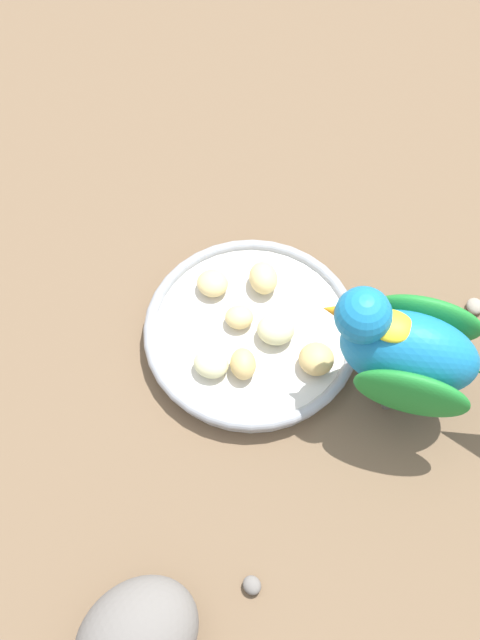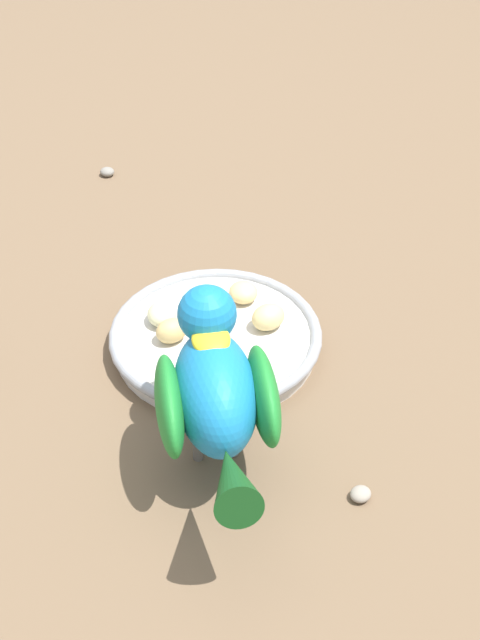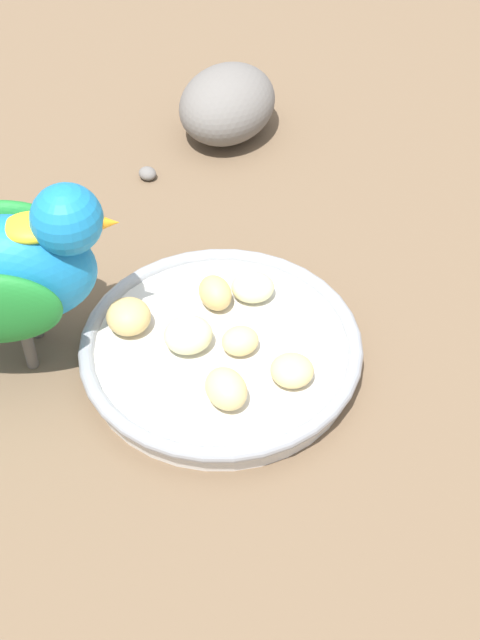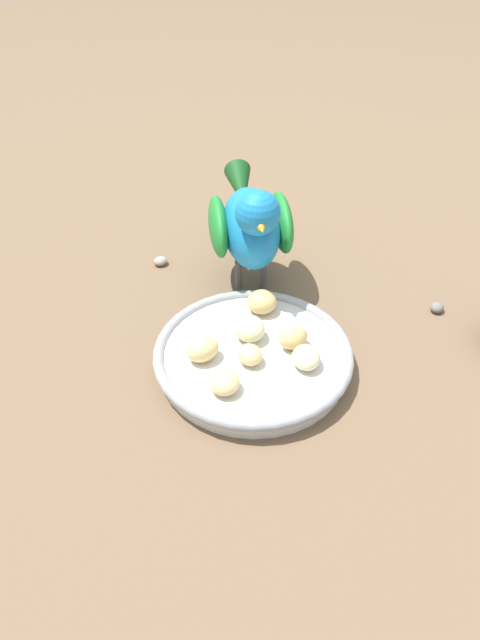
% 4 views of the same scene
% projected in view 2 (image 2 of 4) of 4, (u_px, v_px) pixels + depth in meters
% --- Properties ---
extents(ground_plane, '(4.00, 4.00, 0.00)m').
position_uv_depth(ground_plane, '(178.00, 347.00, 0.84)').
color(ground_plane, brown).
extents(feeding_bowl, '(0.20, 0.20, 0.02)m').
position_uv_depth(feeding_bowl, '(216.00, 338.00, 0.83)').
color(feeding_bowl, beige).
rests_on(feeding_bowl, ground_plane).
extents(apple_piece_0, '(0.04, 0.04, 0.02)m').
position_uv_depth(apple_piece_0, '(219.00, 340.00, 0.81)').
color(apple_piece_0, beige).
rests_on(apple_piece_0, feeding_bowl).
extents(apple_piece_1, '(0.04, 0.04, 0.02)m').
position_uv_depth(apple_piece_1, '(243.00, 292.00, 0.87)').
color(apple_piece_1, '#E5C67F').
rests_on(apple_piece_1, feeding_bowl).
extents(apple_piece_2, '(0.03, 0.03, 0.02)m').
position_uv_depth(apple_piece_2, '(219.00, 317.00, 0.84)').
color(apple_piece_2, '#E5C67F').
rests_on(apple_piece_2, feeding_bowl).
extents(apple_piece_3, '(0.04, 0.04, 0.02)m').
position_uv_depth(apple_piece_3, '(165.00, 312.00, 0.84)').
color(apple_piece_3, beige).
rests_on(apple_piece_3, feeding_bowl).
extents(apple_piece_4, '(0.04, 0.03, 0.02)m').
position_uv_depth(apple_piece_4, '(172.00, 331.00, 0.82)').
color(apple_piece_4, tan).
rests_on(apple_piece_4, feeding_bowl).
extents(apple_piece_5, '(0.03, 0.03, 0.02)m').
position_uv_depth(apple_piece_5, '(203.00, 373.00, 0.77)').
color(apple_piece_5, tan).
rests_on(apple_piece_5, feeding_bowl).
extents(apple_piece_6, '(0.04, 0.03, 0.02)m').
position_uv_depth(apple_piece_6, '(268.00, 317.00, 0.83)').
color(apple_piece_6, '#E5C67F').
rests_on(apple_piece_6, feeding_bowl).
extents(parrot, '(0.15, 0.18, 0.14)m').
position_uv_depth(parrot, '(216.00, 391.00, 0.68)').
color(parrot, '#59544C').
rests_on(parrot, ground_plane).
extents(pebble_0, '(0.02, 0.02, 0.01)m').
position_uv_depth(pebble_0, '(361.00, 494.00, 0.70)').
color(pebble_0, gray).
rests_on(pebble_0, ground_plane).
extents(pebble_1, '(0.02, 0.02, 0.01)m').
position_uv_depth(pebble_1, '(107.00, 172.00, 1.09)').
color(pebble_1, gray).
rests_on(pebble_1, ground_plane).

